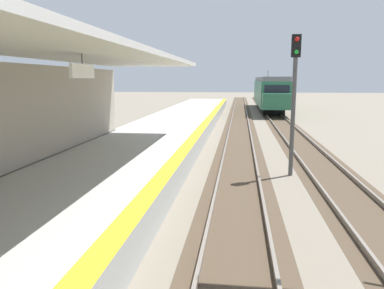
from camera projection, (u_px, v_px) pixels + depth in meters
The scene contains 5 objects.
station_platform at pixel (115, 169), 13.42m from camera, with size 5.00×80.00×0.91m.
track_pair_nearest_platform at pixel (239, 160), 16.85m from camera, with size 2.34×120.00×0.16m.
track_pair_middle at pixel (317, 162), 16.42m from camera, with size 2.34×120.00×0.16m.
approaching_train at pixel (270, 92), 43.65m from camera, with size 2.93×19.60×4.76m.
rail_signal_post at pixel (294, 91), 13.73m from camera, with size 0.32×0.34×5.20m.
Camera 1 is at (1.89, 3.38, 3.61)m, focal length 35.04 mm.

